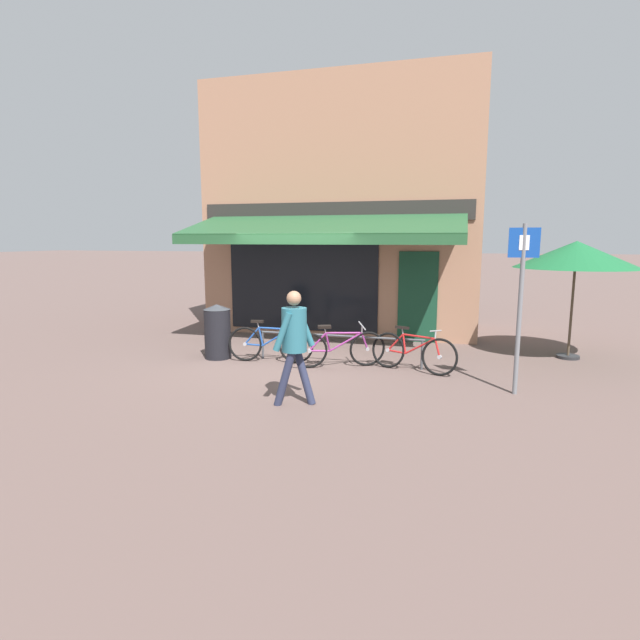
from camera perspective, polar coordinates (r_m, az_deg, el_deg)
The scene contains 10 objects.
ground_plane at distance 10.09m, azimuth -3.75°, elevation -4.42°, with size 160.00×160.00×0.00m, color brown.
shop_front at distance 13.48m, azimuth 2.99°, elevation 12.31°, with size 6.83×4.99×6.23m.
bike_rack_rail at distance 9.55m, azimuth 2.18°, elevation -2.29°, with size 3.24×0.04×0.57m.
bicycle_blue at distance 9.77m, azimuth -5.72°, elevation -2.69°, with size 1.70×0.52×0.82m.
bicycle_purple at distance 9.30m, azimuth 2.11°, elevation -3.26°, with size 1.68×0.84×0.84m.
bicycle_red at distance 9.21m, azimuth 10.58°, elevation -3.60°, with size 1.62×0.64×0.83m.
pedestrian_adult at distance 7.10m, azimuth -2.96°, elevation -1.86°, with size 0.59×0.56×1.68m.
litter_bin at distance 10.21m, azimuth -11.63°, elevation -1.27°, with size 0.54×0.54×1.10m.
parking_sign at distance 8.09m, azimuth 21.98°, elevation 2.95°, with size 0.44×0.07×2.61m.
cafe_parasol at distance 11.03m, azimuth 27.22°, elevation 6.62°, with size 2.34×2.34×2.34m.
Camera 1 is at (3.27, -9.24, 2.38)m, focal length 28.00 mm.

